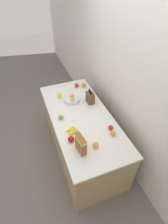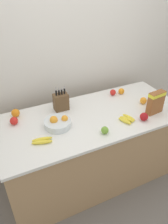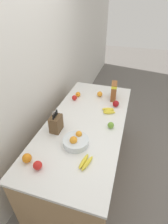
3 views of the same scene
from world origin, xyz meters
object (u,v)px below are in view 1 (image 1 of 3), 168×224
at_px(apple_leftmost, 71,139).
at_px(knife_block, 90,98).
at_px(apple_front, 61,117).
at_px(cereal_box, 81,144).
at_px(apple_rightmost, 111,128).
at_px(orange_back_center, 84,85).
at_px(orange_front_center, 96,145).
at_px(banana_bunch_left, 59,96).
at_px(orange_by_cereal, 113,133).
at_px(banana_bunch_right, 72,130).
at_px(apple_middle, 77,85).
at_px(fruit_bowl, 72,99).

bearing_deg(apple_leftmost, knife_block, 140.83).
height_order(apple_front, apple_leftmost, apple_leftmost).
distance_m(cereal_box, apple_leftmost, 0.22).
relative_size(apple_rightmost, orange_back_center, 0.84).
bearing_deg(apple_front, orange_front_center, 22.66).
distance_m(banana_bunch_left, orange_by_cereal, 1.21).
xyz_separation_m(apple_front, orange_by_cereal, (0.56, 0.57, 0.00)).
bearing_deg(orange_by_cereal, apple_rightmost, 170.66).
xyz_separation_m(banana_bunch_right, orange_front_center, (0.36, 0.20, 0.02)).
distance_m(knife_block, orange_by_cereal, 0.78).
height_order(cereal_box, apple_middle, cereal_box).
bearing_deg(apple_leftmost, apple_rightmost, 90.24).
bearing_deg(apple_rightmost, knife_block, -177.34).
xyz_separation_m(apple_rightmost, apple_leftmost, (0.00, -0.58, 0.01)).
height_order(cereal_box, orange_front_center, cereal_box).
relative_size(apple_middle, apple_front, 1.11).
bearing_deg(apple_middle, banana_bunch_left, -65.82).
relative_size(knife_block, apple_rightmost, 3.92).
relative_size(apple_rightmost, orange_front_center, 0.93).
height_order(banana_bunch_right, orange_front_center, orange_front_center).
bearing_deg(orange_by_cereal, orange_front_center, -72.32).
xyz_separation_m(fruit_bowl, apple_middle, (-0.37, 0.21, 0.00)).
xyz_separation_m(knife_block, orange_front_center, (0.87, -0.29, -0.06)).
height_order(apple_rightmost, orange_front_center, orange_front_center).
bearing_deg(knife_block, orange_back_center, 171.35).
bearing_deg(apple_front, knife_block, 111.08).
bearing_deg(orange_by_cereal, fruit_bowl, -162.75).
distance_m(fruit_bowl, orange_back_center, 0.48).
bearing_deg(knife_block, fruit_bowl, -117.10).
bearing_deg(apple_rightmost, orange_front_center, -57.38).
xyz_separation_m(apple_middle, orange_by_cereal, (1.29, 0.07, -0.00)).
height_order(knife_block, fruit_bowl, knife_block).
distance_m(cereal_box, orange_by_cereal, 0.51).
bearing_deg(banana_bunch_left, orange_front_center, 6.92).
relative_size(banana_bunch_left, orange_by_cereal, 2.73).
height_order(banana_bunch_left, apple_rightmost, apple_rightmost).
distance_m(banana_bunch_right, apple_rightmost, 0.54).
distance_m(banana_bunch_left, orange_front_center, 1.23).
height_order(banana_bunch_left, apple_front, apple_front).
bearing_deg(apple_middle, banana_bunch_right, -22.49).
height_order(orange_front_center, orange_back_center, orange_back_center).
relative_size(banana_bunch_right, orange_by_cereal, 2.60).
bearing_deg(cereal_box, fruit_bowl, 161.43).
distance_m(cereal_box, orange_front_center, 0.22).
relative_size(apple_middle, orange_front_center, 1.03).
distance_m(apple_middle, orange_back_center, 0.13).
distance_m(cereal_box, apple_rightmost, 0.56).
height_order(cereal_box, orange_back_center, cereal_box).
distance_m(fruit_bowl, apple_middle, 0.43).
bearing_deg(apple_leftmost, cereal_box, 19.64).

